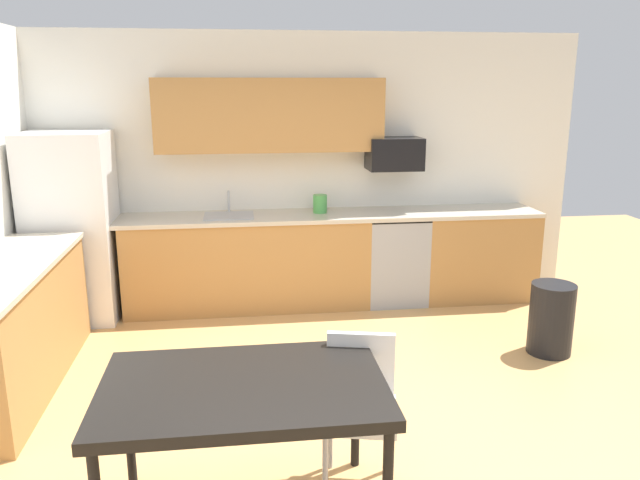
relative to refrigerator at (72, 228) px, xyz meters
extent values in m
plane|color=tan|center=(2.18, -2.22, -0.89)|extent=(12.00, 12.00, 0.00)
cube|color=white|center=(2.18, 0.43, 0.46)|extent=(5.80, 0.10, 2.70)
cube|color=#AD7A42|center=(1.62, 0.08, -0.44)|extent=(2.39, 0.60, 0.90)
cube|color=#AD7A42|center=(4.00, 0.08, -0.44)|extent=(1.16, 0.60, 0.90)
cube|color=#AD7A42|center=(-0.12, -1.42, -0.44)|extent=(0.60, 2.00, 0.90)
cube|color=beige|center=(2.18, 0.08, 0.03)|extent=(4.80, 0.64, 0.04)
cube|color=beige|center=(-0.12, -1.42, 0.03)|extent=(0.64, 2.00, 0.04)
cube|color=#AD7A42|center=(1.88, 0.21, 1.01)|extent=(2.20, 0.34, 0.70)
cube|color=white|center=(0.00, 0.00, 0.00)|extent=(0.76, 0.70, 1.77)
cube|color=#999BA0|center=(3.12, 0.08, -0.45)|extent=(0.60, 0.60, 0.88)
cube|color=black|center=(3.12, 0.08, 0.01)|extent=(0.60, 0.60, 0.03)
cube|color=black|center=(3.12, 0.18, 0.63)|extent=(0.54, 0.36, 0.32)
cube|color=#A5A8AD|center=(1.45, 0.08, -0.01)|extent=(0.48, 0.40, 0.14)
cylinder|color=#B2B5BA|center=(1.45, 0.26, 0.15)|extent=(0.02, 0.02, 0.24)
cube|color=black|center=(1.55, -3.11, -0.14)|extent=(1.40, 0.90, 0.06)
cylinder|color=black|center=(0.91, -2.72, -0.53)|extent=(0.05, 0.05, 0.71)
cylinder|color=black|center=(2.19, -2.72, -0.53)|extent=(0.05, 0.05, 0.71)
cube|color=white|center=(2.17, -2.93, -0.44)|extent=(0.48, 0.48, 0.05)
cube|color=white|center=(2.21, -2.76, -0.24)|extent=(0.38, 0.12, 0.40)
cylinder|color=#B2B2B7|center=(1.96, -3.06, -0.67)|extent=(0.03, 0.03, 0.42)
cylinder|color=#B2B2B7|center=(2.30, -3.14, -0.67)|extent=(0.03, 0.03, 0.42)
cylinder|color=#B2B2B7|center=(2.04, -2.73, -0.67)|extent=(0.03, 0.03, 0.42)
cylinder|color=#B2B2B7|center=(2.37, -2.81, -0.67)|extent=(0.03, 0.03, 0.42)
cylinder|color=black|center=(4.10, -1.37, -0.59)|extent=(0.36, 0.36, 0.60)
cylinder|color=#4CA54C|center=(2.36, 0.13, 0.13)|extent=(0.14, 0.14, 0.20)
camera|label=1|loc=(1.56, -5.90, 1.31)|focal=34.77mm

